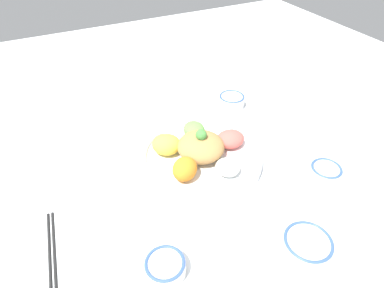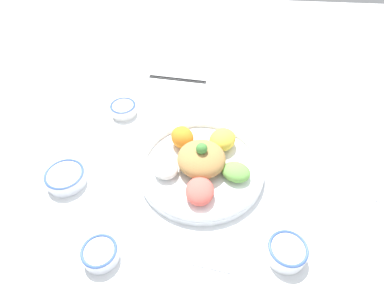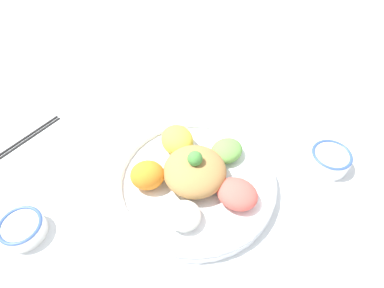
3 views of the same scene
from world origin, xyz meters
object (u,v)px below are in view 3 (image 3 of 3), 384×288
object	(u,v)px
chopsticks_pair_near	(22,141)
serving_spoon_main	(291,82)
sauce_bowl_red	(23,228)
serving_spoon_extra	(312,246)
salad_platter	(194,177)
sauce_bowl_dark	(330,159)

from	to	relation	value
chopsticks_pair_near	serving_spoon_main	xyz separation A→B (m)	(0.49, 0.57, -0.00)
sauce_bowl_red	serving_spoon_extra	bearing A→B (deg)	28.90
chopsticks_pair_near	serving_spoon_main	size ratio (longest dim) A/B	1.62
sauce_bowl_red	chopsticks_pair_near	bearing A→B (deg)	142.71
salad_platter	chopsticks_pair_near	xyz separation A→B (m)	(-0.43, -0.12, -0.02)
chopsticks_pair_near	serving_spoon_main	distance (m)	0.75
sauce_bowl_dark	chopsticks_pair_near	distance (m)	0.74
sauce_bowl_red	serving_spoon_extra	xyz separation A→B (m)	(0.49, 0.27, -0.02)
salad_platter	chopsticks_pair_near	size ratio (longest dim) A/B	1.61
salad_platter	serving_spoon_extra	xyz separation A→B (m)	(0.27, -0.00, -0.02)
sauce_bowl_dark	chopsticks_pair_near	xyz separation A→B (m)	(-0.66, -0.32, -0.02)
sauce_bowl_dark	chopsticks_pair_near	size ratio (longest dim) A/B	0.41
sauce_bowl_dark	serving_spoon_extra	distance (m)	0.21
sauce_bowl_dark	serving_spoon_main	xyz separation A→B (m)	(-0.18, 0.25, -0.02)
serving_spoon_main	serving_spoon_extra	xyz separation A→B (m)	(0.21, -0.46, 0.00)
chopsticks_pair_near	serving_spoon_main	bearing A→B (deg)	-34.60
sauce_bowl_red	chopsticks_pair_near	world-z (taller)	sauce_bowl_red
sauce_bowl_dark	serving_spoon_main	world-z (taller)	sauce_bowl_dark
sauce_bowl_red	sauce_bowl_dark	xyz separation A→B (m)	(0.46, 0.48, 0.00)
sauce_bowl_dark	serving_spoon_extra	xyz separation A→B (m)	(0.03, -0.21, -0.02)
sauce_bowl_red	serving_spoon_main	bearing A→B (deg)	68.96
sauce_bowl_red	serving_spoon_extra	size ratio (longest dim) A/B	0.60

